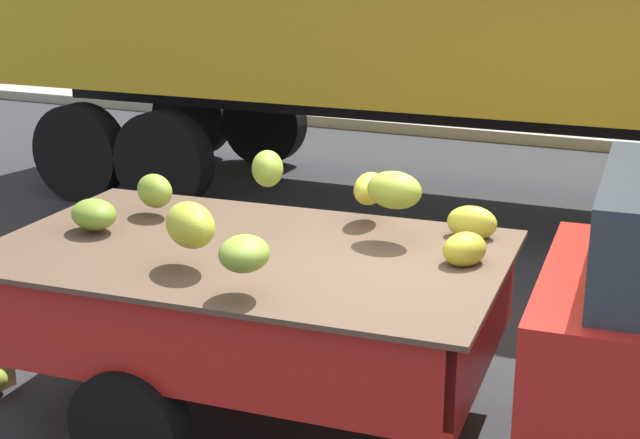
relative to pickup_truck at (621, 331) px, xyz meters
The scene contains 2 objects.
curb_strip 8.91m from the pickup_truck, 96.54° to the left, with size 80.00×0.80×0.16m, color gray.
pickup_truck is the anchor object (origin of this frame).
Camera 1 is at (1.42, -4.52, 2.74)m, focal length 51.54 mm.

